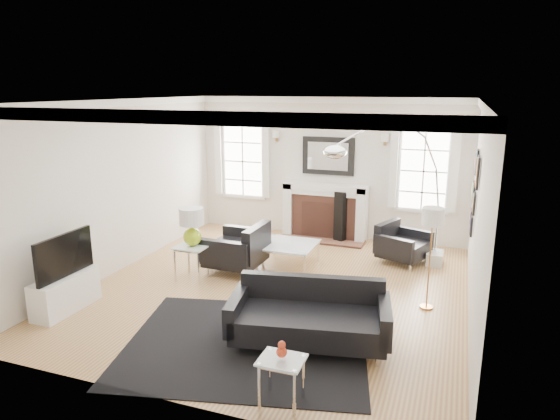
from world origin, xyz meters
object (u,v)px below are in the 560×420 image
at_px(fireplace, 325,212).
at_px(coffee_table, 289,246).
at_px(armchair_right, 400,245).
at_px(arc_floor_lamp, 389,189).
at_px(gourd_lamp, 192,224).
at_px(sofa, 310,317).
at_px(armchair_left, 239,250).

bearing_deg(fireplace, coffee_table, -94.44).
relative_size(armchair_right, arc_floor_lamp, 0.40).
relative_size(coffee_table, gourd_lamp, 1.48).
xyz_separation_m(fireplace, arc_floor_lamp, (1.45, -1.48, 0.85)).
bearing_deg(armchair_right, sofa, -101.59).
relative_size(armchair_left, armchair_right, 0.97).
bearing_deg(coffee_table, gourd_lamp, -140.30).
xyz_separation_m(armchair_left, coffee_table, (0.70, 0.48, -0.00)).
distance_m(armchair_left, armchair_right, 2.81).
xyz_separation_m(coffee_table, gourd_lamp, (-1.25, -1.04, 0.53)).
relative_size(armchair_right, coffee_table, 1.15).
bearing_deg(armchair_left, sofa, -46.96).
distance_m(armchair_right, arc_floor_lamp, 1.22).
bearing_deg(sofa, arc_floor_lamp, 79.61).
distance_m(fireplace, arc_floor_lamp, 2.24).
relative_size(armchair_left, gourd_lamp, 1.66).
height_order(coffee_table, arc_floor_lamp, arc_floor_lamp).
relative_size(gourd_lamp, arc_floor_lamp, 0.24).
bearing_deg(coffee_table, armchair_right, 26.75).
distance_m(sofa, coffee_table, 2.63).
height_order(fireplace, arc_floor_lamp, arc_floor_lamp).
xyz_separation_m(armchair_right, arc_floor_lamp, (-0.17, -0.55, 1.08)).
distance_m(sofa, arc_floor_lamp, 2.97).
xyz_separation_m(armchair_left, arc_floor_lamp, (2.29, 0.82, 1.02)).
xyz_separation_m(fireplace, armchair_left, (-0.84, -2.31, -0.17)).
height_order(gourd_lamp, arc_floor_lamp, arc_floor_lamp).
relative_size(fireplace, arc_floor_lamp, 0.66).
height_order(fireplace, armchair_right, fireplace).
relative_size(fireplace, armchair_left, 1.68).
distance_m(sofa, armchair_left, 2.62).
xyz_separation_m(coffee_table, arc_floor_lamp, (1.59, 0.34, 1.02)).
xyz_separation_m(armchair_right, coffee_table, (-1.76, -0.89, 0.06)).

